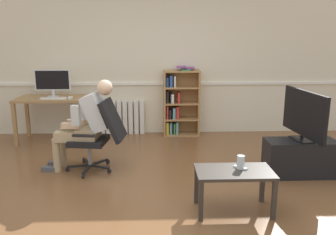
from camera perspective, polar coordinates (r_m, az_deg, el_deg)
name	(u,v)px	position (r m, az deg, el deg)	size (l,w,h in m)	color
ground_plane	(158,193)	(4.16, -1.65, -12.20)	(18.00, 18.00, 0.00)	brown
back_wall	(156,60)	(6.42, -1.98, 9.37)	(12.00, 0.13, 2.70)	beige
computer_desk	(54,104)	(6.25, -17.94, 2.15)	(1.23, 0.66, 0.76)	#9E7547
imac_monitor	(53,81)	(6.27, -18.21, 5.64)	(0.60, 0.14, 0.46)	silver
keyboard	(54,98)	(6.08, -18.04, 2.98)	(0.42, 0.12, 0.02)	white
computer_mouse	(70,98)	(6.03, -15.53, 3.12)	(0.06, 0.10, 0.03)	white
bookshelf	(179,103)	(6.32, 1.78, 2.35)	(0.64, 0.29, 1.25)	#AD7F4C
radiator	(119,118)	(6.50, -7.87, -0.01)	(0.90, 0.08, 0.61)	white
office_chair	(100,133)	(4.73, -11.00, -2.45)	(0.83, 0.62, 0.97)	black
person_seated	(85,123)	(4.76, -13.23, -0.87)	(0.99, 0.44, 1.23)	tan
tv_stand	(300,158)	(4.88, 20.59, -6.13)	(0.90, 0.38, 0.47)	black
tv_screen	(304,115)	(4.73, 21.17, 0.43)	(0.23, 0.98, 0.64)	black
coffee_table	(234,176)	(3.70, 10.66, -9.36)	(0.78, 0.44, 0.45)	#332D28
drinking_glass	(241,162)	(3.71, 11.71, -7.09)	(0.08, 0.08, 0.14)	silver
spare_remote	(240,168)	(3.73, 11.64, -7.95)	(0.04, 0.15, 0.02)	white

